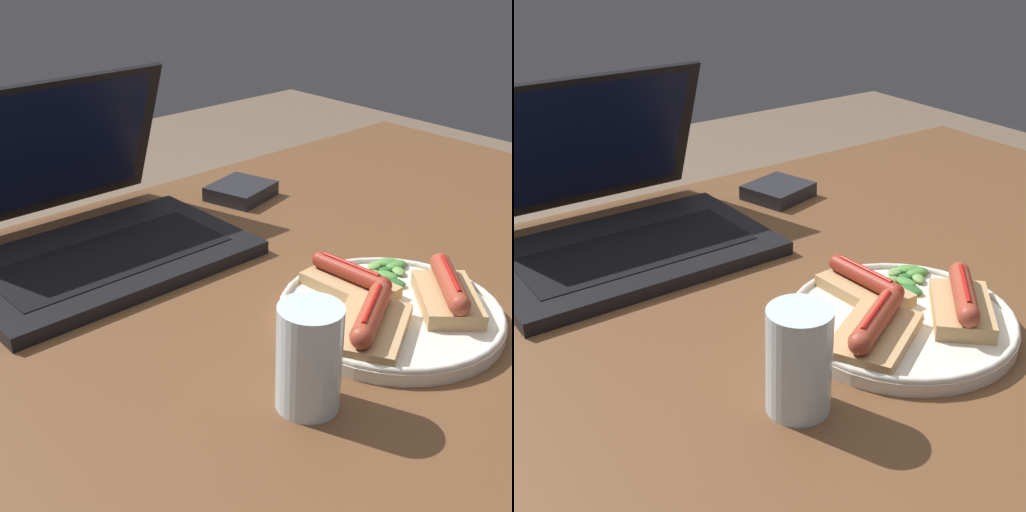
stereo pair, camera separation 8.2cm
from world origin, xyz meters
TOP-DOWN VIEW (x-y plane):
  - desk at (0.00, 0.00)m, footprint 1.45×0.80m
  - laptop at (-0.11, 0.24)m, footprint 0.37×0.32m
  - plate at (0.06, -0.15)m, footprint 0.25×0.25m
  - sausage_toast_left at (0.06, -0.08)m, footprint 0.06×0.11m
  - sausage_toast_middle at (0.00, -0.17)m, footprint 0.14×0.12m
  - sausage_toast_right at (0.11, -0.18)m, footprint 0.12×0.12m
  - salad_pile at (0.13, -0.09)m, footprint 0.07×0.07m
  - drinking_glass at (-0.12, -0.19)m, footprint 0.06×0.06m
  - external_drive at (0.18, 0.26)m, footprint 0.11×0.11m

SIDE VIEW (x-z plane):
  - desk at x=0.00m, z-range 0.30..1.01m
  - plate at x=0.06m, z-range 0.71..0.73m
  - external_drive at x=0.18m, z-range 0.71..0.74m
  - salad_pile at x=0.13m, z-range 0.73..0.74m
  - sausage_toast_left at x=0.06m, z-range 0.72..0.76m
  - sausage_toast_middle at x=0.00m, z-range 0.72..0.76m
  - sausage_toast_right at x=0.11m, z-range 0.72..0.77m
  - laptop at x=-0.11m, z-range 0.64..0.87m
  - drinking_glass at x=-0.12m, z-range 0.71..0.82m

